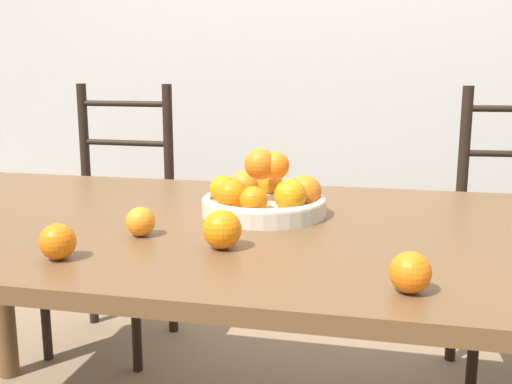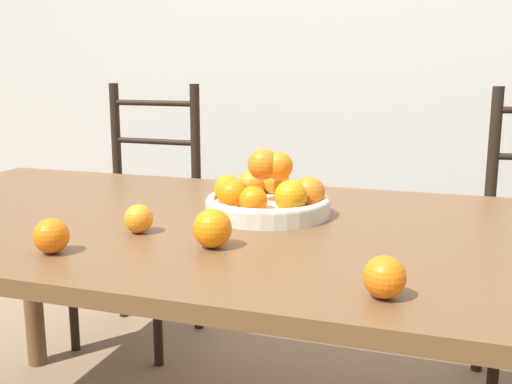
# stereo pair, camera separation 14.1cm
# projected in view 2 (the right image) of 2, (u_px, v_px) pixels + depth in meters

# --- Properties ---
(wall_back) EXTENTS (8.00, 0.06, 2.60)m
(wall_back) POSITION_uv_depth(u_px,v_px,m) (337.00, 28.00, 2.78)
(wall_back) COLOR beige
(wall_back) RESTS_ON ground_plane
(dining_table) EXTENTS (1.99, 1.02, 0.75)m
(dining_table) POSITION_uv_depth(u_px,v_px,m) (210.00, 250.00, 1.49)
(dining_table) COLOR brown
(dining_table) RESTS_ON ground_plane
(fruit_bowl) EXTENTS (0.31, 0.31, 0.17)m
(fruit_bowl) POSITION_uv_depth(u_px,v_px,m) (268.00, 196.00, 1.50)
(fruit_bowl) COLOR beige
(fruit_bowl) RESTS_ON dining_table
(orange_loose_0) EXTENTS (0.07, 0.07, 0.07)m
(orange_loose_0) POSITION_uv_depth(u_px,v_px,m) (51.00, 236.00, 1.19)
(orange_loose_0) COLOR orange
(orange_loose_0) RESTS_ON dining_table
(orange_loose_1) EXTENTS (0.06, 0.06, 0.06)m
(orange_loose_1) POSITION_uv_depth(u_px,v_px,m) (139.00, 219.00, 1.34)
(orange_loose_1) COLOR orange
(orange_loose_1) RESTS_ON dining_table
(orange_loose_2) EXTENTS (0.07, 0.07, 0.07)m
(orange_loose_2) POSITION_uv_depth(u_px,v_px,m) (384.00, 277.00, 0.96)
(orange_loose_2) COLOR orange
(orange_loose_2) RESTS_ON dining_table
(orange_loose_3) EXTENTS (0.08, 0.08, 0.08)m
(orange_loose_3) POSITION_uv_depth(u_px,v_px,m) (212.00, 228.00, 1.23)
(orange_loose_3) COLOR orange
(orange_loose_3) RESTS_ON dining_table
(chair_left) EXTENTS (0.43, 0.41, 1.05)m
(chair_left) POSITION_uv_depth(u_px,v_px,m) (141.00, 222.00, 2.46)
(chair_left) COLOR black
(chair_left) RESTS_ON ground_plane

